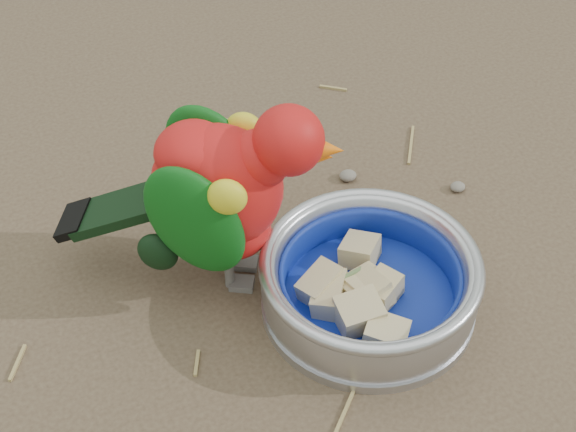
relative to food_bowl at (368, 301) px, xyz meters
name	(u,v)px	position (x,y,z in m)	size (l,w,h in m)	color
ground	(335,352)	(-0.05, -0.04, -0.01)	(60.00, 60.00, 0.00)	brown
food_bowl	(368,301)	(0.00, 0.00, 0.00)	(0.20, 0.20, 0.02)	#B2B2BA
bowl_wall	(370,279)	(0.00, 0.00, 0.03)	(0.20, 0.20, 0.04)	#B2B2BA
fruit_wedges	(370,284)	(0.00, 0.00, 0.02)	(0.12, 0.12, 0.03)	tan
lory_parrot	(223,200)	(-0.11, 0.09, 0.09)	(0.11, 0.24, 0.19)	red
ground_debris	(341,287)	(-0.01, 0.03, -0.01)	(0.90, 0.80, 0.01)	#9D8750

